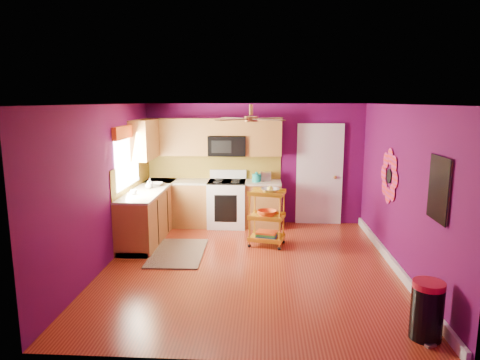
{
  "coord_description": "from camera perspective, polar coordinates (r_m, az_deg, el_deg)",
  "views": [
    {
      "loc": [
        0.21,
        -6.35,
        2.55
      ],
      "look_at": [
        -0.18,
        0.4,
        1.3
      ],
      "focal_mm": 32.0,
      "sensor_mm": 36.0,
      "label": 1
    }
  ],
  "objects": [
    {
      "name": "ground",
      "position": [
        6.84,
        1.34,
        -11.38
      ],
      "size": [
        5.0,
        5.0,
        0.0
      ],
      "primitive_type": "plane",
      "color": "maroon",
      "rests_on": "ground"
    },
    {
      "name": "counter_cup",
      "position": [
        7.67,
        -14.0,
        -1.58
      ],
      "size": [
        0.11,
        0.11,
        0.09
      ],
      "primitive_type": "imported",
      "color": "white",
      "rests_on": "lower_cabinets"
    },
    {
      "name": "upper_cabinetry",
      "position": [
        8.67,
        -6.36,
        5.48
      ],
      "size": [
        2.8,
        2.3,
        1.26
      ],
      "color": "brown",
      "rests_on": "ground"
    },
    {
      "name": "room_envelope",
      "position": [
        6.41,
        1.64,
        2.28
      ],
      "size": [
        4.54,
        5.04,
        2.52
      ],
      "color": "#530947",
      "rests_on": "ground"
    },
    {
      "name": "panel_door",
      "position": [
        9.02,
        10.54,
        0.59
      ],
      "size": [
        0.95,
        0.11,
        2.15
      ],
      "color": "white",
      "rests_on": "ground"
    },
    {
      "name": "lower_cabinets",
      "position": [
        8.57,
        -7.26,
        -3.86
      ],
      "size": [
        2.81,
        2.31,
        0.94
      ],
      "color": "brown",
      "rests_on": "ground"
    },
    {
      "name": "left_window",
      "position": [
        7.83,
        -14.82,
        4.2
      ],
      "size": [
        0.08,
        1.35,
        1.08
      ],
      "color": "white",
      "rests_on": "ground"
    },
    {
      "name": "ceiling_fan",
      "position": [
        6.55,
        1.48,
        8.24
      ],
      "size": [
        1.01,
        1.01,
        0.26
      ],
      "color": "#BF8C3F",
      "rests_on": "ground"
    },
    {
      "name": "electric_range",
      "position": [
        8.8,
        -1.74,
        -3.08
      ],
      "size": [
        0.76,
        0.66,
        1.13
      ],
      "color": "white",
      "rests_on": "ground"
    },
    {
      "name": "counter_dish",
      "position": [
        8.39,
        -11.1,
        -0.55
      ],
      "size": [
        0.25,
        0.25,
        0.06
      ],
      "primitive_type": "imported",
      "color": "white",
      "rests_on": "lower_cabinets"
    },
    {
      "name": "toaster",
      "position": [
        8.77,
        3.44,
        0.51
      ],
      "size": [
        0.22,
        0.15,
        0.18
      ],
      "primitive_type": "cube",
      "color": "beige",
      "rests_on": "lower_cabinets"
    },
    {
      "name": "rolling_cart",
      "position": [
        7.59,
        3.66,
        -4.72
      ],
      "size": [
        0.68,
        0.56,
        1.09
      ],
      "color": "gold",
      "rests_on": "ground"
    },
    {
      "name": "shag_rug",
      "position": [
        7.43,
        -8.28,
        -9.58
      ],
      "size": [
        0.9,
        1.44,
        0.02
      ],
      "primitive_type": "cube",
      "rotation": [
        0.0,
        0.0,
        0.02
      ],
      "color": "black",
      "rests_on": "ground"
    },
    {
      "name": "trash_can",
      "position": [
        5.22,
        23.65,
        -15.63
      ],
      "size": [
        0.45,
        0.45,
        0.65
      ],
      "color": "black",
      "rests_on": "ground"
    },
    {
      "name": "soap_bottle_b",
      "position": [
        8.12,
        -12.08,
        -0.61
      ],
      "size": [
        0.12,
        0.12,
        0.16
      ],
      "primitive_type": "imported",
      "color": "white",
      "rests_on": "lower_cabinets"
    },
    {
      "name": "right_wall_art",
      "position": [
        6.43,
        21.54,
        -0.13
      ],
      "size": [
        0.04,
        2.74,
        1.04
      ],
      "color": "black",
      "rests_on": "ground"
    },
    {
      "name": "soap_bottle_a",
      "position": [
        8.16,
        -11.93,
        -0.43
      ],
      "size": [
        0.09,
        0.09,
        0.19
      ],
      "primitive_type": "imported",
      "color": "#EA3F72",
      "rests_on": "lower_cabinets"
    },
    {
      "name": "teal_kettle",
      "position": [
        8.62,
        2.23,
        0.3
      ],
      "size": [
        0.18,
        0.18,
        0.21
      ],
      "color": "#139087",
      "rests_on": "lower_cabinets"
    }
  ]
}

